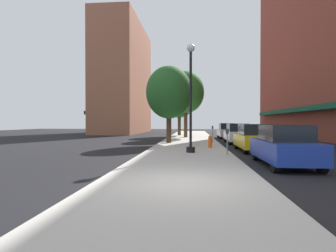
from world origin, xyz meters
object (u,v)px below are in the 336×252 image
(tree_near, at_px, (179,100))
(tree_far, at_px, (169,92))
(parking_meter_far, at_px, (227,138))
(tree_mid, at_px, (186,92))
(car_white, at_px, (237,134))
(car_blue, at_px, (284,146))
(fire_hydrant, at_px, (210,141))
(car_yellow, at_px, (254,138))
(car_silver, at_px, (227,131))
(parking_meter_near, at_px, (213,131))
(lamppost, at_px, (191,96))

(tree_near, bearing_deg, tree_far, -90.73)
(parking_meter_far, bearing_deg, tree_mid, 98.93)
(tree_far, xyz_separation_m, car_white, (5.60, 1.34, -3.34))
(tree_far, height_order, car_blue, tree_far)
(fire_hydrant, relative_size, car_yellow, 0.18)
(tree_near, bearing_deg, car_white, -65.08)
(parking_meter_far, distance_m, car_silver, 16.66)
(parking_meter_far, height_order, tree_mid, tree_mid)
(parking_meter_near, height_order, tree_far, tree_far)
(parking_meter_far, distance_m, tree_far, 9.29)
(tree_mid, xyz_separation_m, car_blue, (4.49, -18.74, -4.23))
(fire_hydrant, xyz_separation_m, tree_far, (-3.05, 3.93, 3.63))
(lamppost, height_order, tree_mid, tree_mid)
(parking_meter_far, xyz_separation_m, car_yellow, (1.95, 3.11, -0.14))
(parking_meter_far, bearing_deg, car_silver, 83.28)
(car_blue, bearing_deg, lamppost, 137.99)
(lamppost, relative_size, parking_meter_near, 4.50)
(car_yellow, relative_size, car_white, 1.00)
(tree_mid, bearing_deg, car_silver, 4.42)
(parking_meter_near, distance_m, tree_far, 5.57)
(fire_hydrant, height_order, car_blue, car_blue)
(tree_far, distance_m, car_blue, 12.33)
(tree_far, xyz_separation_m, car_yellow, (5.60, -4.81, -3.34))
(car_white, bearing_deg, tree_mid, 122.39)
(parking_meter_near, bearing_deg, tree_near, 108.68)
(fire_hydrant, height_order, tree_mid, tree_mid)
(car_yellow, distance_m, car_silver, 13.43)
(lamppost, bearing_deg, fire_hydrant, 67.50)
(car_yellow, bearing_deg, car_blue, -90.30)
(car_yellow, bearing_deg, lamppost, -151.27)
(parking_meter_far, relative_size, car_silver, 0.30)
(car_white, relative_size, car_silver, 1.00)
(car_yellow, xyz_separation_m, car_white, (0.00, 6.15, 0.00))
(tree_near, distance_m, car_silver, 7.97)
(tree_near, bearing_deg, car_yellow, -73.06)
(parking_meter_near, bearing_deg, tree_far, -143.32)
(car_blue, distance_m, car_white, 11.80)
(car_yellow, bearing_deg, parking_meter_near, 104.21)
(parking_meter_far, height_order, car_white, car_white)
(fire_hydrant, bearing_deg, car_blue, -68.65)
(car_white, bearing_deg, parking_meter_near, 144.06)
(parking_meter_near, bearing_deg, parking_meter_far, -90.00)
(tree_near, xyz_separation_m, tree_mid, (0.94, -4.77, 0.42))
(parking_meter_near, xyz_separation_m, parking_meter_far, (0.00, -10.64, 0.00))
(tree_near, relative_size, car_silver, 1.58)
(tree_near, relative_size, car_blue, 1.58)
(parking_meter_far, height_order, car_silver, car_silver)
(fire_hydrant, xyz_separation_m, parking_meter_far, (0.61, -4.00, 0.43))
(car_yellow, bearing_deg, tree_mid, 108.65)
(fire_hydrant, bearing_deg, tree_mid, 99.02)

